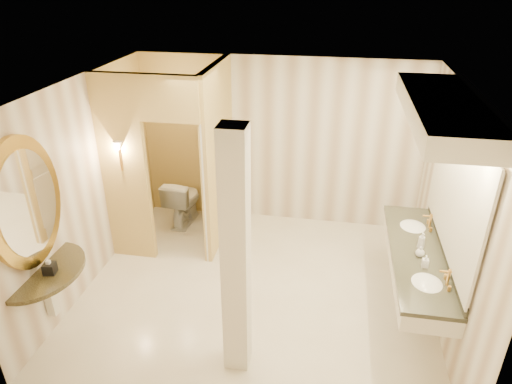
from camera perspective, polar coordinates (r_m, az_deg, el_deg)
floor at (r=6.24m, az=0.07°, el=-12.04°), size 4.50×4.50×0.00m
ceiling at (r=5.01m, az=0.09°, el=12.81°), size 4.50×4.50×0.00m
wall_back at (r=7.31m, az=2.84°, el=6.19°), size 4.50×0.02×2.70m
wall_front at (r=3.88m, az=-5.27°, el=-14.60°), size 4.50×0.02×2.70m
wall_left at (r=6.25m, az=-20.68°, el=0.76°), size 0.02×4.00×2.70m
wall_right at (r=5.61m, az=23.38°, el=-2.78°), size 0.02×4.00×2.70m
toilet_closet at (r=6.59m, az=-8.01°, el=3.95°), size 1.50×1.55×2.70m
wall_sconce at (r=6.30m, az=-16.79°, el=5.36°), size 0.14×0.14×0.42m
vanity at (r=5.37m, az=21.24°, el=-0.33°), size 0.75×2.38×2.09m
console_shelf at (r=5.39m, az=-26.22°, el=-4.59°), size 1.12×1.12×2.01m
pillar at (r=4.45m, az=-2.55°, el=-8.30°), size 0.26×0.26×2.70m
tissue_box at (r=5.50m, az=-24.39°, el=-8.68°), size 0.14×0.14×0.12m
toilet at (r=7.61m, az=-9.08°, el=-1.05°), size 0.52×0.83×0.81m
soap_bottle_a at (r=5.44m, az=20.42°, el=-8.12°), size 0.07×0.07×0.15m
soap_bottle_b at (r=5.61m, az=19.85°, el=-7.00°), size 0.13×0.13×0.13m
soap_bottle_c at (r=5.74m, az=19.99°, el=-5.71°), size 0.10×0.10×0.21m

